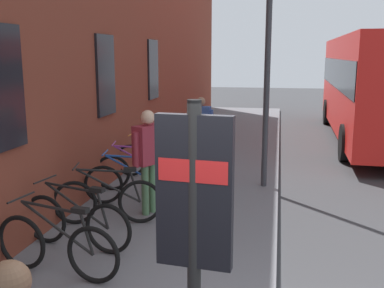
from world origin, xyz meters
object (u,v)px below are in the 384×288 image
at_px(bicycle_nearest_sign, 76,222).
at_px(bicycle_by_door, 153,160).
at_px(bicycle_end_of_row, 57,246).
at_px(bicycle_mid_rack, 108,200).
at_px(bicycle_leaning_wall, 139,171).
at_px(pedestrian_near_bus, 201,123).
at_px(city_bus, 375,82).
at_px(street_lamp, 269,28).
at_px(transit_info_sign, 194,213).
at_px(bicycle_beside_lamp, 133,183).
at_px(pedestrian_crossing_street, 148,151).

height_order(bicycle_nearest_sign, bicycle_by_door, same).
xyz_separation_m(bicycle_end_of_row, bicycle_mid_rack, (1.80, 0.03, 0.00)).
distance_m(bicycle_mid_rack, bicycle_by_door, 2.86).
bearing_deg(bicycle_leaning_wall, pedestrian_near_bus, -17.07).
bearing_deg(city_bus, street_lamp, 152.96).
height_order(bicycle_leaning_wall, transit_info_sign, transit_info_sign).
bearing_deg(bicycle_end_of_row, bicycle_beside_lamp, -0.96).
relative_size(city_bus, pedestrian_crossing_street, 5.91).
distance_m(bicycle_mid_rack, city_bus, 10.84).
xyz_separation_m(bicycle_by_door, street_lamp, (-0.21, -2.44, 2.80)).
height_order(bicycle_nearest_sign, bicycle_leaning_wall, same).
bearing_deg(pedestrian_crossing_street, bicycle_beside_lamp, 45.87).
distance_m(city_bus, street_lamp, 7.39).
height_order(bicycle_leaning_wall, city_bus, city_bus).
relative_size(bicycle_by_door, pedestrian_near_bus, 1.07).
relative_size(pedestrian_near_bus, street_lamp, 0.30).
xyz_separation_m(bicycle_beside_lamp, pedestrian_crossing_street, (-0.42, -0.43, 0.70)).
bearing_deg(transit_info_sign, bicycle_nearest_sign, 39.70).
height_order(bicycle_mid_rack, bicycle_leaning_wall, same).
distance_m(pedestrian_crossing_street, street_lamp, 3.49).
bearing_deg(street_lamp, bicycle_leaning_wall, 107.67).
distance_m(bicycle_mid_rack, pedestrian_near_bus, 4.60).
bearing_deg(bicycle_leaning_wall, bicycle_mid_rack, -177.87).
height_order(transit_info_sign, street_lamp, street_lamp).
relative_size(bicycle_leaning_wall, transit_info_sign, 0.73).
distance_m(bicycle_end_of_row, city_bus, 12.38).
bearing_deg(bicycle_leaning_wall, transit_info_sign, -158.51).
bearing_deg(bicycle_beside_lamp, pedestrian_crossing_street, -134.13).
bearing_deg(bicycle_leaning_wall, bicycle_nearest_sign, 179.60).
relative_size(bicycle_mid_rack, bicycle_leaning_wall, 0.99).
height_order(bicycle_beside_lamp, street_lamp, street_lamp).
xyz_separation_m(bicycle_nearest_sign, bicycle_mid_rack, (0.99, -0.09, 0.00)).
bearing_deg(bicycle_leaning_wall, bicycle_by_door, -1.25).
xyz_separation_m(bicycle_mid_rack, bicycle_leaning_wall, (1.87, 0.07, 0.00)).
distance_m(bicycle_end_of_row, street_lamp, 5.76).
relative_size(bicycle_beside_lamp, street_lamp, 0.32).
distance_m(bicycle_leaning_wall, pedestrian_crossing_street, 1.56).
xyz_separation_m(bicycle_mid_rack, transit_info_sign, (-3.60, -2.08, 1.21)).
bearing_deg(bicycle_beside_lamp, bicycle_by_door, 3.99).
distance_m(bicycle_nearest_sign, bicycle_by_door, 3.85).
relative_size(bicycle_by_door, street_lamp, 0.33).
relative_size(bicycle_mid_rack, bicycle_by_door, 0.98).
bearing_deg(street_lamp, bicycle_by_door, 85.06).
relative_size(city_bus, street_lamp, 1.95).
xyz_separation_m(bicycle_leaning_wall, bicycle_by_door, (0.99, -0.02, 0.00)).
xyz_separation_m(bicycle_leaning_wall, transit_info_sign, (-5.47, -2.15, 1.21)).
distance_m(city_bus, pedestrian_near_bus, 6.81).
bearing_deg(pedestrian_crossing_street, city_bus, -31.29).
xyz_separation_m(bicycle_nearest_sign, bicycle_by_door, (3.85, -0.04, 0.00)).
height_order(transit_info_sign, pedestrian_near_bus, transit_info_sign).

